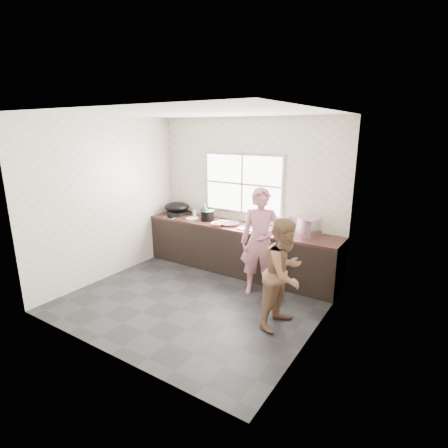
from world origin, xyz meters
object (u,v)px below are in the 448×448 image
Objects in this scene: plate_food at (192,219)px; dish_rack at (305,227)px; woman at (260,245)px; bottle_green at (205,212)px; black_pot at (208,216)px; glass_jar at (195,213)px; person_side at (284,273)px; wok at (177,207)px; bottle_brown_short at (205,214)px; pot_lid_right at (192,218)px; pot_lid_left at (170,217)px; bowl_held at (258,230)px; bowl_mince at (217,224)px; burner at (179,213)px; cutting_board at (229,224)px; bowl_crabs at (258,231)px; bottle_brown_tall at (204,211)px.

dish_rack reaches higher than plate_food.
woman is 5.67× the size of bottle_green.
bottle_green is (-1.49, 0.63, 0.22)m from woman.
black_pot reaches higher than glass_jar.
person_side reaches higher than wok.
black_pot is at bearing -39.62° from bottle_brown_short.
bottle_brown_short is at bearing 4.40° from wok.
dish_rack reaches higher than black_pot.
bottle_green is 2.51× the size of glass_jar.
pot_lid_right is (0.06, -0.16, -0.05)m from glass_jar.
plate_food is at bearing -54.82° from pot_lid_right.
bottle_green is 1.11× the size of pot_lid_right.
wok is 0.32m from pot_lid_left.
bowl_held is at bearing -3.27° from plate_food.
wok is at bearing 166.19° from bowl_mince.
black_pot is at bearing 16.22° from pot_lid_left.
black_pot is at bearing -5.01° from wok.
woman is 0.78m from dish_rack.
pot_lid_left is at bearing 180.00° from bowl_mince.
dish_rack is (0.74, 0.15, 0.13)m from bowl_held.
dish_rack is at bearing -2.20° from burner.
bottle_green is (-0.61, 0.12, 0.12)m from cutting_board.
person_side is 1.37m from bowl_crabs.
black_pot is at bearing 67.46° from person_side.
black_pot is 0.77m from burner.
black_pot is 0.53× the size of wok.
wok is at bearing 163.27° from plate_food.
person_side is at bearing -64.76° from dish_rack.
woman is 1.81m from pot_lid_right.
burner is 1.44× the size of pot_lid_right.
bowl_crabs is at bearing 0.00° from pot_lid_left.
pot_lid_left is at bearing -77.73° from wok.
bowl_mince is 0.88× the size of plate_food.
wok reaches higher than bowl_held.
cutting_board is at bearing 2.80° from plate_food.
bowl_mince reaches higher than pot_lid_left.
bottle_brown_short is at bearing 134.88° from woman.
dish_rack is (2.02, -0.13, 0.08)m from bottle_brown_short.
plate_food reaches higher than pot_lid_right.
pot_lid_right is (-0.71, 0.20, -0.02)m from bowl_mince.
glass_jar is 2.29m from dish_rack.
pot_lid_right is (-0.20, -0.13, -0.07)m from bottle_brown_short.
bottle_brown_tall is at bearing 39.13° from pot_lid_left.
bowl_held is 1.49m from pot_lid_right.
person_side is at bearing -30.93° from black_pot.
bowl_crabs is 1.53m from pot_lid_right.
person_side reaches higher than glass_jar.
plate_food is 2.17× the size of glass_jar.
bottle_green is at bearing 148.22° from bowl_mince.
bowl_held is at bearing -7.67° from burner.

